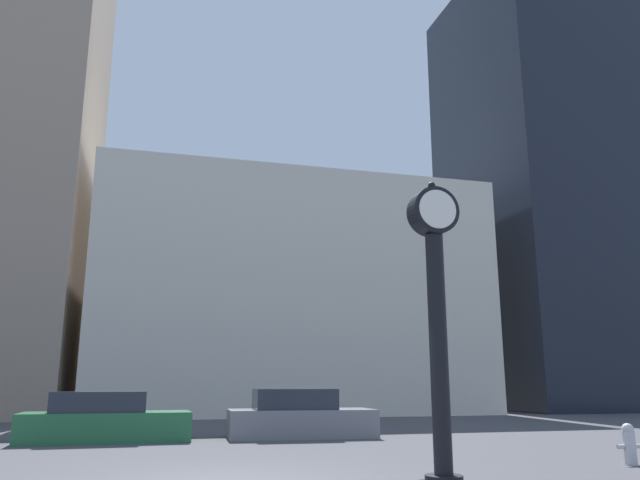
% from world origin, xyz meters
% --- Properties ---
extents(building_storefront_row, '(20.11, 12.00, 12.04)m').
position_xyz_m(building_storefront_row, '(5.89, 24.00, 6.02)').
color(building_storefront_row, beige).
rests_on(building_storefront_row, ground_plane).
extents(building_glass_modern, '(11.31, 12.00, 28.56)m').
position_xyz_m(building_glass_modern, '(23.93, 24.00, 14.28)').
color(building_glass_modern, black).
rests_on(building_glass_modern, ground_plane).
extents(street_clock, '(0.84, 0.84, 4.71)m').
position_xyz_m(street_clock, '(3.00, -1.54, 2.44)').
color(street_clock, black).
rests_on(street_clock, ground_plane).
extents(car_green, '(4.43, 1.87, 1.31)m').
position_xyz_m(car_green, '(-2.33, 8.04, 0.55)').
color(car_green, '#236038').
rests_on(car_green, ground_plane).
extents(car_grey, '(4.32, 2.11, 1.37)m').
position_xyz_m(car_grey, '(3.06, 7.98, 0.58)').
color(car_grey, slate).
rests_on(car_grey, ground_plane).
extents(fire_hydrant_far, '(0.54, 0.24, 0.77)m').
position_xyz_m(fire_hydrant_far, '(7.78, 0.24, 0.39)').
color(fire_hydrant_far, '#B7B7BC').
rests_on(fire_hydrant_far, ground_plane).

